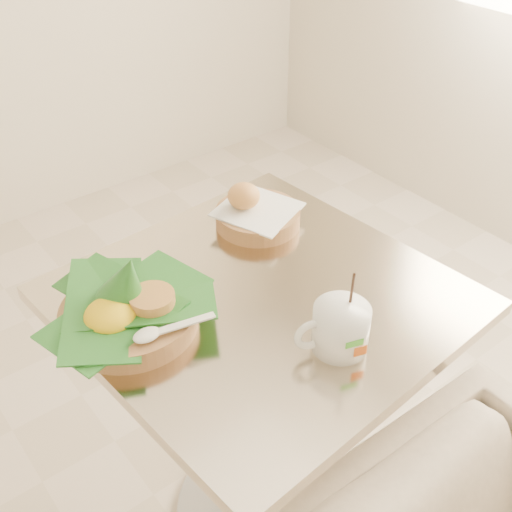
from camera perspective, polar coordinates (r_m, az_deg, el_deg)
cafe_table at (r=1.43m, az=0.44°, el=-10.25°), size 0.75×0.75×0.75m
rice_basket at (r=1.20m, az=-11.32°, el=-4.57°), size 0.32×0.32×0.16m
bread_basket at (r=1.46m, az=-0.05°, el=3.84°), size 0.21×0.21×0.10m
coffee_mug at (r=1.14m, az=7.41°, el=-6.31°), size 0.14×0.11×0.18m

